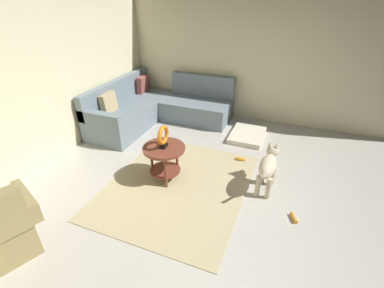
{
  "coord_description": "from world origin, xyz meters",
  "views": [
    {
      "loc": [
        -2.68,
        -0.66,
        2.48
      ],
      "look_at": [
        0.45,
        0.6,
        0.55
      ],
      "focal_mm": 25.6,
      "sensor_mm": 36.0,
      "label": 1
    }
  ],
  "objects_px": {
    "side_table": "(164,154)",
    "dog_toy_ball": "(273,163)",
    "sectional_couch": "(156,108)",
    "dog_toy_bone": "(240,159)",
    "torus_sculpture": "(163,136)",
    "dog": "(268,166)",
    "dog_bed_mat": "(247,135)",
    "dog_toy_rope": "(294,218)"
  },
  "relations": [
    {
      "from": "side_table",
      "to": "torus_sculpture",
      "type": "relative_size",
      "value": 1.84
    },
    {
      "from": "sectional_couch",
      "to": "torus_sculpture",
      "type": "xyz_separation_m",
      "value": [
        -1.75,
        -1.08,
        0.42
      ]
    },
    {
      "from": "dog_toy_ball",
      "to": "dog_toy_bone",
      "type": "relative_size",
      "value": 0.45
    },
    {
      "from": "dog_toy_ball",
      "to": "torus_sculpture",
      "type": "bearing_deg",
      "value": 123.01
    },
    {
      "from": "sectional_couch",
      "to": "dog",
      "type": "height_order",
      "value": "sectional_couch"
    },
    {
      "from": "sectional_couch",
      "to": "dog_toy_bone",
      "type": "relative_size",
      "value": 12.5
    },
    {
      "from": "dog",
      "to": "dog_toy_bone",
      "type": "distance_m",
      "value": 0.83
    },
    {
      "from": "dog",
      "to": "side_table",
      "type": "bearing_deg",
      "value": -164.84
    },
    {
      "from": "torus_sculpture",
      "to": "dog",
      "type": "relative_size",
      "value": 0.38
    },
    {
      "from": "side_table",
      "to": "dog_bed_mat",
      "type": "xyz_separation_m",
      "value": [
        1.74,
        -0.86,
        -0.37
      ]
    },
    {
      "from": "dog_bed_mat",
      "to": "dog_toy_ball",
      "type": "relative_size",
      "value": 9.96
    },
    {
      "from": "sectional_couch",
      "to": "dog_bed_mat",
      "type": "xyz_separation_m",
      "value": [
        -0.01,
        -1.94,
        -0.24
      ]
    },
    {
      "from": "dog",
      "to": "dog_toy_rope",
      "type": "xyz_separation_m",
      "value": [
        -0.48,
        -0.43,
        -0.35
      ]
    },
    {
      "from": "dog_toy_ball",
      "to": "dog_bed_mat",
      "type": "bearing_deg",
      "value": 36.3
    },
    {
      "from": "torus_sculpture",
      "to": "dog_toy_rope",
      "type": "distance_m",
      "value": 1.97
    },
    {
      "from": "torus_sculpture",
      "to": "dog",
      "type": "xyz_separation_m",
      "value": [
        0.32,
        -1.41,
        -0.33
      ]
    },
    {
      "from": "side_table",
      "to": "dog",
      "type": "relative_size",
      "value": 0.71
    },
    {
      "from": "sectional_couch",
      "to": "side_table",
      "type": "relative_size",
      "value": 3.75
    },
    {
      "from": "dog_toy_ball",
      "to": "dog_toy_rope",
      "type": "distance_m",
      "value": 1.17
    },
    {
      "from": "dog_toy_bone",
      "to": "sectional_couch",
      "type": "bearing_deg",
      "value": 66.83
    },
    {
      "from": "dog",
      "to": "dog_toy_ball",
      "type": "bearing_deg",
      "value": 89.22
    },
    {
      "from": "dog",
      "to": "dog_toy_bone",
      "type": "bearing_deg",
      "value": 132.97
    },
    {
      "from": "dog_toy_rope",
      "to": "dog_toy_ball",
      "type": "bearing_deg",
      "value": 19.51
    },
    {
      "from": "sectional_couch",
      "to": "torus_sculpture",
      "type": "bearing_deg",
      "value": -148.22
    },
    {
      "from": "side_table",
      "to": "dog_toy_bone",
      "type": "distance_m",
      "value": 1.34
    },
    {
      "from": "torus_sculpture",
      "to": "dog_toy_bone",
      "type": "xyz_separation_m",
      "value": [
        0.89,
        -0.93,
        -0.68
      ]
    },
    {
      "from": "side_table",
      "to": "dog_toy_ball",
      "type": "bearing_deg",
      "value": -56.99
    },
    {
      "from": "dog_bed_mat",
      "to": "dog_toy_bone",
      "type": "xyz_separation_m",
      "value": [
        -0.85,
        -0.07,
        -0.01
      ]
    },
    {
      "from": "dog_bed_mat",
      "to": "dog",
      "type": "distance_m",
      "value": 1.56
    },
    {
      "from": "dog",
      "to": "dog_toy_ball",
      "type": "height_order",
      "value": "dog"
    },
    {
      "from": "dog_bed_mat",
      "to": "dog",
      "type": "relative_size",
      "value": 0.94
    },
    {
      "from": "dog_toy_ball",
      "to": "dog_toy_bone",
      "type": "distance_m",
      "value": 0.52
    },
    {
      "from": "dog",
      "to": "dog_toy_rope",
      "type": "relative_size",
      "value": 5.44
    },
    {
      "from": "dog_bed_mat",
      "to": "dog",
      "type": "xyz_separation_m",
      "value": [
        -1.42,
        -0.55,
        0.33
      ]
    },
    {
      "from": "sectional_couch",
      "to": "dog_toy_ball",
      "type": "relative_size",
      "value": 28.02
    },
    {
      "from": "torus_sculpture",
      "to": "dog_bed_mat",
      "type": "xyz_separation_m",
      "value": [
        1.74,
        -0.86,
        -0.67
      ]
    },
    {
      "from": "sectional_couch",
      "to": "dog_toy_rope",
      "type": "height_order",
      "value": "sectional_couch"
    },
    {
      "from": "side_table",
      "to": "dog_toy_rope",
      "type": "height_order",
      "value": "side_table"
    },
    {
      "from": "side_table",
      "to": "dog_toy_ball",
      "type": "distance_m",
      "value": 1.77
    },
    {
      "from": "sectional_couch",
      "to": "side_table",
      "type": "bearing_deg",
      "value": -148.22
    },
    {
      "from": "dog",
      "to": "dog_toy_rope",
      "type": "bearing_deg",
      "value": -45.97
    },
    {
      "from": "torus_sculpture",
      "to": "dog_toy_ball",
      "type": "height_order",
      "value": "torus_sculpture"
    }
  ]
}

